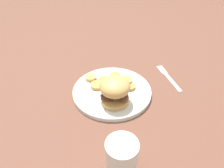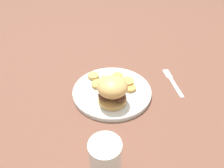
{
  "view_description": "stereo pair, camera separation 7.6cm",
  "coord_description": "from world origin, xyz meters",
  "px_view_note": "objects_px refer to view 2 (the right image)",
  "views": [
    {
      "loc": [
        0.51,
        0.29,
        0.52
      ],
      "look_at": [
        0.0,
        0.0,
        0.04
      ],
      "focal_mm": 35.0,
      "sensor_mm": 36.0,
      "label": 1
    },
    {
      "loc": [
        0.47,
        0.35,
        0.52
      ],
      "look_at": [
        0.0,
        0.0,
        0.04
      ],
      "focal_mm": 35.0,
      "sensor_mm": 36.0,
      "label": 2
    }
  ],
  "objects_px": {
    "sandwich": "(112,90)",
    "fork": "(173,82)",
    "drinking_glass": "(105,158)",
    "dinner_plate": "(112,91)"
  },
  "relations": [
    {
      "from": "sandwich",
      "to": "fork",
      "type": "xyz_separation_m",
      "value": [
        -0.24,
        0.11,
        -0.06
      ]
    },
    {
      "from": "sandwich",
      "to": "drinking_glass",
      "type": "height_order",
      "value": "drinking_glass"
    },
    {
      "from": "fork",
      "to": "drinking_glass",
      "type": "bearing_deg",
      "value": 2.44
    },
    {
      "from": "dinner_plate",
      "to": "sandwich",
      "type": "bearing_deg",
      "value": 37.74
    },
    {
      "from": "dinner_plate",
      "to": "fork",
      "type": "distance_m",
      "value": 0.24
    },
    {
      "from": "sandwich",
      "to": "drinking_glass",
      "type": "bearing_deg",
      "value": 32.84
    },
    {
      "from": "sandwich",
      "to": "fork",
      "type": "distance_m",
      "value": 0.27
    },
    {
      "from": "dinner_plate",
      "to": "drinking_glass",
      "type": "relative_size",
      "value": 2.54
    },
    {
      "from": "fork",
      "to": "drinking_glass",
      "type": "distance_m",
      "value": 0.44
    },
    {
      "from": "drinking_glass",
      "to": "sandwich",
      "type": "bearing_deg",
      "value": -147.16
    }
  ]
}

